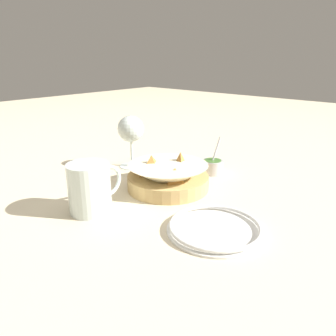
{
  "coord_description": "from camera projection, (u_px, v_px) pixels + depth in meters",
  "views": [
    {
      "loc": [
        -0.58,
        -0.56,
        0.33
      ],
      "look_at": [
        0.02,
        -0.03,
        0.06
      ],
      "focal_mm": 35.0,
      "sensor_mm": 36.0,
      "label": 1
    }
  ],
  "objects": [
    {
      "name": "ground_plane",
      "position": [
        155.0,
        187.0,
        0.87
      ],
      "size": [
        4.0,
        4.0,
        0.0
      ],
      "primitive_type": "plane",
      "color": "beige"
    },
    {
      "name": "sauce_cup",
      "position": [
        212.0,
        166.0,
        0.96
      ],
      "size": [
        0.07,
        0.06,
        0.1
      ],
      "color": "#B7B7BC",
      "rests_on": "ground_plane"
    },
    {
      "name": "wine_glass",
      "position": [
        131.0,
        131.0,
        1.0
      ],
      "size": [
        0.08,
        0.08,
        0.16
      ],
      "color": "silver",
      "rests_on": "ground_plane"
    },
    {
      "name": "food_basket",
      "position": [
        168.0,
        177.0,
        0.85
      ],
      "size": [
        0.21,
        0.21,
        0.09
      ],
      "color": "tan",
      "rests_on": "ground_plane"
    },
    {
      "name": "beer_mug",
      "position": [
        90.0,
        190.0,
        0.72
      ],
      "size": [
        0.14,
        0.09,
        0.11
      ],
      "color": "silver",
      "rests_on": "ground_plane"
    },
    {
      "name": "side_plate",
      "position": [
        215.0,
        228.0,
        0.65
      ],
      "size": [
        0.19,
        0.19,
        0.01
      ],
      "color": "white",
      "rests_on": "ground_plane"
    }
  ]
}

